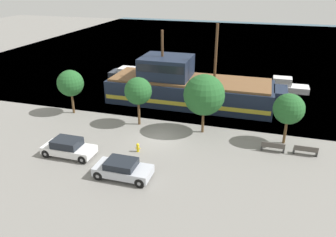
# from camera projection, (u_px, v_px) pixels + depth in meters

# --- Properties ---
(ground_plane) EXTENTS (160.00, 160.00, 0.00)m
(ground_plane) POSITION_uv_depth(u_px,v_px,m) (159.00, 139.00, 29.41)
(ground_plane) COLOR gray
(water_surface) EXTENTS (80.00, 80.00, 0.00)m
(water_surface) POSITION_uv_depth(u_px,v_px,m) (224.00, 46.00, 68.02)
(water_surface) COLOR #33566B
(water_surface) RESTS_ON ground
(pirate_ship) EXTENTS (19.64, 6.06, 8.98)m
(pirate_ship) POSITION_uv_depth(u_px,v_px,m) (187.00, 87.00, 37.08)
(pirate_ship) COLOR #192338
(pirate_ship) RESTS_ON water_surface
(moored_boat_dockside) EXTENTS (6.02, 2.60, 1.59)m
(moored_boat_dockside) POSITION_uv_depth(u_px,v_px,m) (131.00, 74.00, 46.22)
(moored_boat_dockside) COLOR #2D333D
(moored_boat_dockside) RESTS_ON water_surface
(moored_boat_outer) EXTENTS (5.69, 2.07, 1.72)m
(moored_boat_outer) POSITION_uv_depth(u_px,v_px,m) (284.00, 86.00, 41.42)
(moored_boat_outer) COLOR silver
(moored_boat_outer) RESTS_ON water_surface
(parked_car_curb_front) EXTENTS (4.15, 1.96, 1.34)m
(parked_car_curb_front) POSITION_uv_depth(u_px,v_px,m) (123.00, 169.00, 23.62)
(parked_car_curb_front) COLOR #B7BCC6
(parked_car_curb_front) RESTS_ON ground_plane
(parked_car_curb_mid) EXTENTS (4.24, 1.87, 1.45)m
(parked_car_curb_mid) POSITION_uv_depth(u_px,v_px,m) (68.00, 148.00, 26.45)
(parked_car_curb_mid) COLOR white
(parked_car_curb_mid) RESTS_ON ground_plane
(fire_hydrant) EXTENTS (0.42, 0.25, 0.76)m
(fire_hydrant) POSITION_uv_depth(u_px,v_px,m) (138.00, 147.00, 27.15)
(fire_hydrant) COLOR yellow
(fire_hydrant) RESTS_ON ground_plane
(bench_promenade_east) EXTENTS (1.87, 0.45, 0.85)m
(bench_promenade_east) POSITION_uv_depth(u_px,v_px,m) (306.00, 150.00, 26.61)
(bench_promenade_east) COLOR #4C4742
(bench_promenade_east) RESTS_ON ground_plane
(bench_promenade_west) EXTENTS (1.88, 0.45, 0.85)m
(bench_promenade_west) POSITION_uv_depth(u_px,v_px,m) (273.00, 147.00, 27.16)
(bench_promenade_west) COLOR #4C4742
(bench_promenade_west) RESTS_ON ground_plane
(tree_row_east) EXTENTS (2.72, 2.72, 4.66)m
(tree_row_east) POSITION_uv_depth(u_px,v_px,m) (70.00, 83.00, 33.68)
(tree_row_east) COLOR brown
(tree_row_east) RESTS_ON ground_plane
(tree_row_mideast) EXTENTS (2.62, 2.62, 4.77)m
(tree_row_mideast) POSITION_uv_depth(u_px,v_px,m) (138.00, 91.00, 30.94)
(tree_row_mideast) COLOR brown
(tree_row_mideast) RESTS_ON ground_plane
(tree_row_midwest) EXTENTS (3.72, 3.72, 5.54)m
(tree_row_midwest) POSITION_uv_depth(u_px,v_px,m) (204.00, 95.00, 29.25)
(tree_row_midwest) COLOR brown
(tree_row_midwest) RESTS_ON ground_plane
(tree_row_west) EXTENTS (2.62, 2.62, 4.54)m
(tree_row_west) POSITION_uv_depth(u_px,v_px,m) (289.00, 109.00, 27.42)
(tree_row_west) COLOR brown
(tree_row_west) RESTS_ON ground_plane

